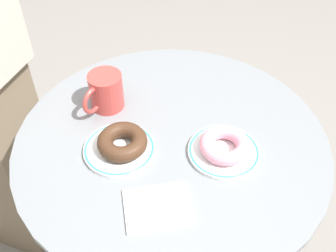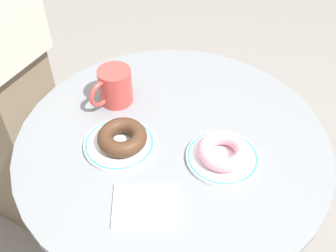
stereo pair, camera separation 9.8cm
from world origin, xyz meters
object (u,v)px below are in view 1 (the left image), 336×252
plate_right (225,151)px  paper_napkin (160,207)px  cafe_table (172,190)px  donut_pink_frosted (226,145)px  plate_left (121,149)px  donut_chocolate (124,142)px  coffee_mug (107,92)px

plate_right → paper_napkin: bearing=-134.2°
cafe_table → donut_pink_frosted: 0.28m
plate_left → donut_chocolate: size_ratio=1.43×
plate_left → donut_pink_frosted: bearing=-1.0°
plate_right → donut_pink_frosted: donut_pink_frosted is taller
plate_left → coffee_mug: bearing=106.9°
donut_chocolate → plate_left: bearing=-176.2°
donut_pink_frosted → paper_napkin: (-0.15, -0.16, -0.03)m
donut_chocolate → coffee_mug: coffee_mug is taller
donut_pink_frosted → coffee_mug: (-0.30, 0.17, 0.02)m
paper_napkin → plate_right: bearing=45.8°
plate_left → paper_napkin: bearing=-59.0°
donut_pink_frosted → paper_napkin: bearing=-134.2°
paper_napkin → coffee_mug: coffee_mug is taller
plate_right → paper_napkin: size_ratio=1.22×
plate_right → donut_pink_frosted: size_ratio=1.43×
plate_left → plate_right: 0.25m
donut_chocolate → plate_right: bearing=-1.2°
cafe_table → donut_pink_frosted: donut_pink_frosted is taller
plate_left → plate_right: size_ratio=1.01×
donut_chocolate → donut_pink_frosted: donut_chocolate is taller
plate_right → donut_chocolate: 0.24m
plate_right → donut_chocolate: bearing=178.8°
paper_napkin → coffee_mug: (-0.15, 0.32, 0.05)m
plate_left → donut_pink_frosted: size_ratio=1.44×
cafe_table → donut_pink_frosted: size_ratio=6.48×
cafe_table → plate_left: (-0.13, -0.04, 0.22)m
donut_chocolate → paper_napkin: size_ratio=0.85×
plate_right → plate_left: bearing=179.0°
plate_right → coffee_mug: (-0.30, 0.17, 0.04)m
plate_left → coffee_mug: 0.17m
donut_chocolate → paper_napkin: 0.19m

